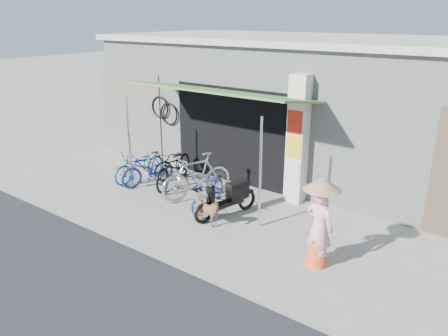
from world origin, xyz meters
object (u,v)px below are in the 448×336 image
Objects in this scene: bike_black at (174,166)px; bike_teal at (140,165)px; nun at (319,223)px; street_dog at (206,212)px; bike_navy at (208,190)px; bike_silver at (197,176)px; moped at (227,198)px; bike_blue at (148,169)px.

bike_teal is at bearing -178.14° from bike_black.
bike_teal is 5.76m from nun.
bike_black is 2.58m from street_dog.
bike_silver is at bearing 145.63° from bike_navy.
nun is at bearing 5.38° from bike_silver.
bike_black is at bearing 54.51° from street_dog.
moped reaches higher than street_dog.
bike_navy is 3.26m from nun.
bike_teal is at bearing -177.51° from bike_blue.
bike_teal is 1.10× the size of bike_navy.
nun is at bearing -34.20° from bike_black.
bike_navy is 0.91× the size of nun.
bike_blue is at bearing -155.67° from bike_black.
bike_blue is at bearing -0.42° from nun.
moped is at bearing -23.81° from bike_navy.
nun reaches higher than bike_black.
nun reaches higher than bike_silver.
nun is (3.12, -0.84, 0.43)m from bike_navy.
moped reaches higher than bike_teal.
nun reaches higher than bike_blue.
bike_black is 1.29× the size of bike_navy.
street_dog is at bearing -50.13° from bike_black.
bike_blue is (0.43, -0.13, 0.01)m from bike_teal.
bike_black is 1.17× the size of nun.
bike_blue is 2.77m from moped.
street_dog is (1.10, -1.04, -0.24)m from bike_silver.
bike_black is 2.58× the size of street_dog.
bike_teal is at bearing 68.34° from street_dog.
bike_blue is 0.90× the size of moped.
bike_navy is at bearing -5.16° from nun.
bike_black is 1.12m from bike_silver.
bike_blue is 1.95× the size of street_dog.
bike_blue is 2.83m from street_dog.
bike_silver is 1.15× the size of moped.
bike_blue is 5.32m from nun.
street_dog is 0.46× the size of moped.
bike_silver reaches higher than bike_black.
bike_teal is 1.01× the size of moped.
bike_blue is 0.89× the size of nun.
bike_blue is 2.10m from bike_navy.
bike_silver is 1.25m from moped.
moped reaches higher than bike_blue.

